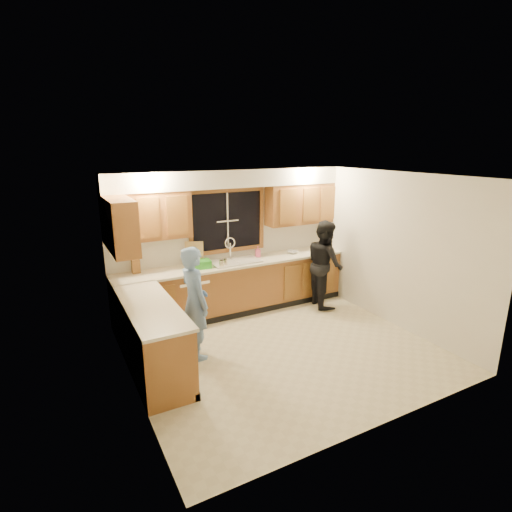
{
  "coord_description": "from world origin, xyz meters",
  "views": [
    {
      "loc": [
        -2.82,
        -4.47,
        2.89
      ],
      "look_at": [
        -0.09,
        0.65,
        1.27
      ],
      "focal_mm": 28.0,
      "sensor_mm": 36.0,
      "label": 1
    }
  ],
  "objects_px": {
    "knife_block": "(136,266)",
    "soap_bottle": "(258,252)",
    "dishwasher": "(190,298)",
    "bowl": "(292,252)",
    "woman": "(325,264)",
    "stove": "(163,358)",
    "man": "(195,303)",
    "dish_crate": "(202,264)",
    "sink": "(235,265)"
  },
  "relations": [
    {
      "from": "dishwasher",
      "to": "bowl",
      "type": "xyz_separation_m",
      "value": [
        2.05,
        0.03,
        0.53
      ]
    },
    {
      "from": "dishwasher",
      "to": "bowl",
      "type": "relative_size",
      "value": 4.22
    },
    {
      "from": "woman",
      "to": "knife_block",
      "type": "bearing_deg",
      "value": 92.56
    },
    {
      "from": "sink",
      "to": "bowl",
      "type": "relative_size",
      "value": 4.43
    },
    {
      "from": "knife_block",
      "to": "soap_bottle",
      "type": "relative_size",
      "value": 1.14
    },
    {
      "from": "man",
      "to": "dish_crate",
      "type": "xyz_separation_m",
      "value": [
        0.54,
        1.12,
        0.18
      ]
    },
    {
      "from": "dish_crate",
      "to": "soap_bottle",
      "type": "height_order",
      "value": "soap_bottle"
    },
    {
      "from": "stove",
      "to": "knife_block",
      "type": "height_order",
      "value": "knife_block"
    },
    {
      "from": "man",
      "to": "woman",
      "type": "relative_size",
      "value": 1.0
    },
    {
      "from": "dishwasher",
      "to": "soap_bottle",
      "type": "xyz_separation_m",
      "value": [
        1.36,
        0.11,
        0.61
      ]
    },
    {
      "from": "woman",
      "to": "knife_block",
      "type": "xyz_separation_m",
      "value": [
        -3.23,
        0.68,
        0.23
      ]
    },
    {
      "from": "man",
      "to": "dish_crate",
      "type": "height_order",
      "value": "man"
    },
    {
      "from": "dishwasher",
      "to": "soap_bottle",
      "type": "bearing_deg",
      "value": 4.79
    },
    {
      "from": "dishwasher",
      "to": "knife_block",
      "type": "xyz_separation_m",
      "value": [
        -0.81,
        0.19,
        0.62
      ]
    },
    {
      "from": "dishwasher",
      "to": "woman",
      "type": "relative_size",
      "value": 0.51
    },
    {
      "from": "dishwasher",
      "to": "bowl",
      "type": "distance_m",
      "value": 2.12
    },
    {
      "from": "stove",
      "to": "woman",
      "type": "bearing_deg",
      "value": 21.33
    },
    {
      "from": "dish_crate",
      "to": "bowl",
      "type": "distance_m",
      "value": 1.82
    },
    {
      "from": "woman",
      "to": "stove",
      "type": "bearing_deg",
      "value": 125.82
    },
    {
      "from": "sink",
      "to": "dishwasher",
      "type": "distance_m",
      "value": 0.96
    },
    {
      "from": "dishwasher",
      "to": "sink",
      "type": "bearing_deg",
      "value": 0.99
    },
    {
      "from": "sink",
      "to": "dishwasher",
      "type": "relative_size",
      "value": 1.05
    },
    {
      "from": "man",
      "to": "knife_block",
      "type": "distance_m",
      "value": 1.45
    },
    {
      "from": "bowl",
      "to": "soap_bottle",
      "type": "bearing_deg",
      "value": 172.78
    },
    {
      "from": "woman",
      "to": "bowl",
      "type": "bearing_deg",
      "value": 50.16
    },
    {
      "from": "sink",
      "to": "stove",
      "type": "bearing_deg",
      "value": -134.61
    },
    {
      "from": "knife_block",
      "to": "bowl",
      "type": "relative_size",
      "value": 1.16
    },
    {
      "from": "man",
      "to": "woman",
      "type": "xyz_separation_m",
      "value": [
        2.73,
        0.66,
        0.0
      ]
    },
    {
      "from": "dishwasher",
      "to": "dish_crate",
      "type": "xyz_separation_m",
      "value": [
        0.23,
        -0.03,
        0.57
      ]
    },
    {
      "from": "man",
      "to": "bowl",
      "type": "distance_m",
      "value": 2.64
    },
    {
      "from": "stove",
      "to": "knife_block",
      "type": "distance_m",
      "value": 2.09
    },
    {
      "from": "dish_crate",
      "to": "soap_bottle",
      "type": "distance_m",
      "value": 1.14
    },
    {
      "from": "man",
      "to": "bowl",
      "type": "relative_size",
      "value": 8.22
    },
    {
      "from": "man",
      "to": "dish_crate",
      "type": "relative_size",
      "value": 5.93
    },
    {
      "from": "sink",
      "to": "bowl",
      "type": "bearing_deg",
      "value": 0.58
    },
    {
      "from": "sink",
      "to": "bowl",
      "type": "xyz_separation_m",
      "value": [
        1.2,
        0.01,
        0.08
      ]
    },
    {
      "from": "sink",
      "to": "dish_crate",
      "type": "distance_m",
      "value": 0.63
    },
    {
      "from": "stove",
      "to": "knife_block",
      "type": "relative_size",
      "value": 3.99
    },
    {
      "from": "sink",
      "to": "soap_bottle",
      "type": "distance_m",
      "value": 0.54
    },
    {
      "from": "bowl",
      "to": "sink",
      "type": "bearing_deg",
      "value": -179.42
    },
    {
      "from": "knife_block",
      "to": "soap_bottle",
      "type": "xyz_separation_m",
      "value": [
        2.17,
        -0.08,
        -0.01
      ]
    },
    {
      "from": "stove",
      "to": "dishwasher",
      "type": "bearing_deg",
      "value": 62.31
    },
    {
      "from": "sink",
      "to": "woman",
      "type": "height_order",
      "value": "woman"
    },
    {
      "from": "dishwasher",
      "to": "man",
      "type": "distance_m",
      "value": 1.26
    },
    {
      "from": "soap_bottle",
      "to": "bowl",
      "type": "distance_m",
      "value": 0.7
    },
    {
      "from": "dish_crate",
      "to": "bowl",
      "type": "relative_size",
      "value": 1.39
    },
    {
      "from": "knife_block",
      "to": "dishwasher",
      "type": "bearing_deg",
      "value": -14.97
    },
    {
      "from": "man",
      "to": "stove",
      "type": "bearing_deg",
      "value": 130.89
    },
    {
      "from": "man",
      "to": "knife_block",
      "type": "height_order",
      "value": "man"
    },
    {
      "from": "sink",
      "to": "bowl",
      "type": "height_order",
      "value": "sink"
    }
  ]
}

